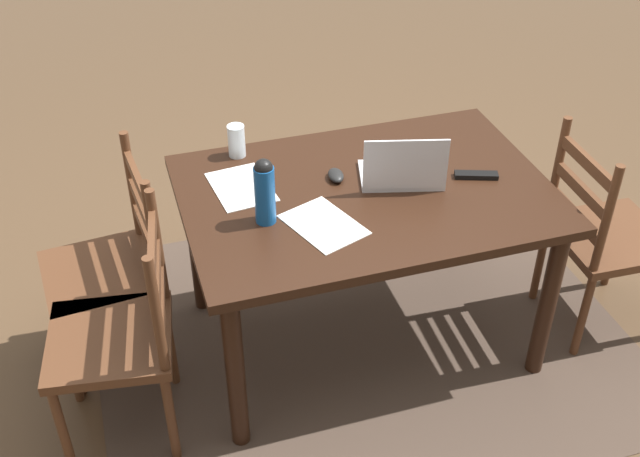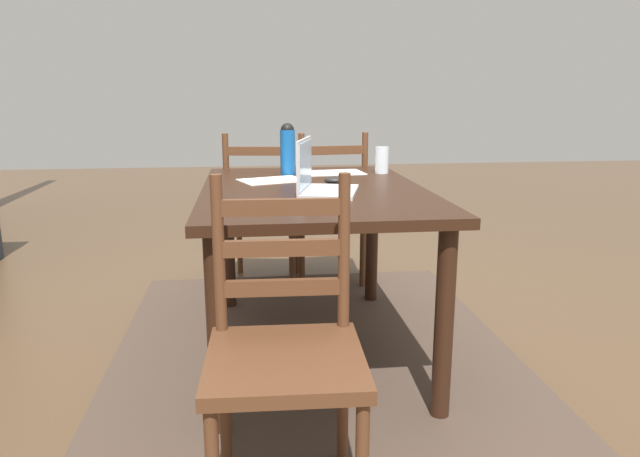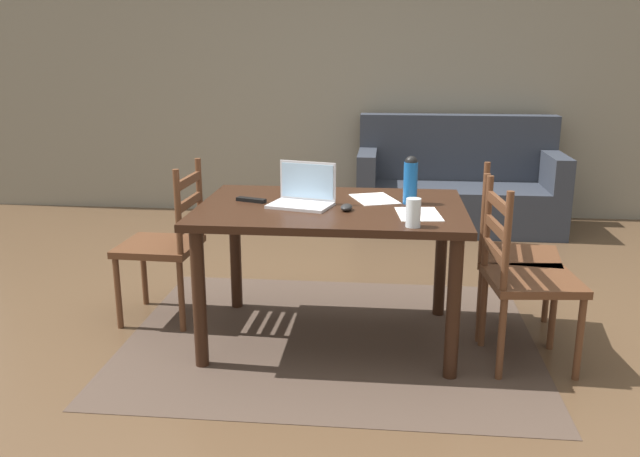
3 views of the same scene
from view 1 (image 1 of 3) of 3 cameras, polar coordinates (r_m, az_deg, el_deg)
The scene contains 13 objects.
ground_plane at distance 3.53m, azimuth 2.95°, elevation -7.69°, with size 14.00×14.00×0.00m, color brown.
area_rug at distance 3.52m, azimuth 2.95°, elevation -7.66°, with size 2.27×1.83×0.01m, color #47382D.
dining_table at distance 3.10m, azimuth 3.32°, elevation 1.27°, with size 1.42×0.97×0.77m.
chair_left_far at distance 3.51m, azimuth 19.81°, elevation -0.54°, with size 0.46×0.46×0.95m.
chair_right_far at distance 2.94m, azimuth -14.23°, elevation -7.57°, with size 0.50×0.50×0.95m.
chair_right_near at distance 3.24m, azimuth -14.91°, elevation -2.86°, with size 0.48×0.48×0.95m.
laptop at distance 3.06m, azimuth 6.00°, elevation 4.20°, with size 0.37×0.30×0.23m.
water_bottle at distance 2.80m, azimuth -4.04°, elevation 2.81°, with size 0.08×0.08×0.26m.
drinking_glass at distance 3.24m, azimuth -6.07°, elevation 6.34°, with size 0.07×0.07×0.14m, color silver.
computer_mouse at distance 3.10m, azimuth 1.15°, elevation 3.87°, with size 0.06×0.10×0.03m, color black.
tv_remote at distance 3.17m, azimuth 11.25°, elevation 3.81°, with size 0.04×0.17×0.02m, color black.
paper_stack_left at distance 2.85m, azimuth 0.27°, elevation 0.28°, with size 0.21×0.30×0.00m, color white.
paper_stack_right at distance 3.07m, azimuth -5.72°, elevation 3.01°, with size 0.21×0.30×0.00m, color white.
Camera 1 is at (0.92, 2.37, 2.45)m, focal length 44.17 mm.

